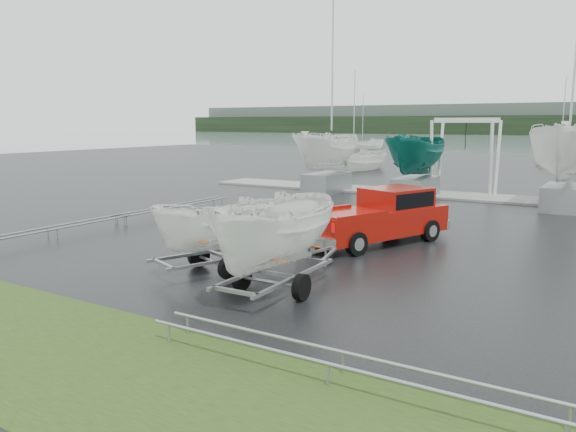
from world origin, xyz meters
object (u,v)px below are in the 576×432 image
at_px(pickup_truck, 382,215).
at_px(trailer_parked, 275,173).
at_px(trailer_hitched, 219,184).
at_px(boat_hoist, 465,146).

relative_size(pickup_truck, trailer_parked, 1.09).
bearing_deg(trailer_parked, pickup_truck, 88.78).
bearing_deg(trailer_hitched, boat_hoist, 106.32).
bearing_deg(trailer_parked, boat_hoist, 90.60).
distance_m(pickup_truck, trailer_hitched, 6.27).
xyz_separation_m(trailer_hitched, boat_hoist, (1.57, 18.46, 0.34)).
xyz_separation_m(pickup_truck, trailer_hitched, (-2.21, -5.70, 1.41)).
relative_size(trailer_parked, boat_hoist, 1.24).
relative_size(pickup_truck, trailer_hitched, 1.31).
bearing_deg(boat_hoist, trailer_parked, -88.05).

